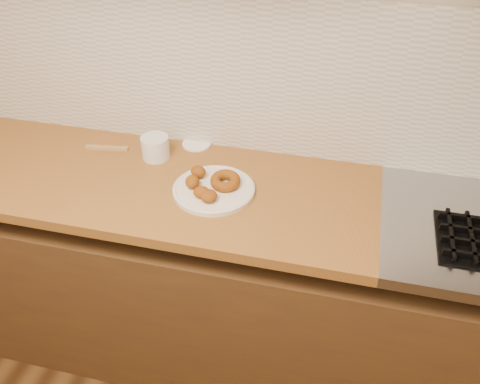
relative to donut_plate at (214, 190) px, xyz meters
name	(u,v)px	position (x,y,z in m)	size (l,w,h in m)	color
wall_back	(257,36)	(0.08, 0.33, 0.44)	(4.00, 0.02, 2.70)	tan
base_cabinet	(237,291)	(0.08, 0.02, -0.52)	(3.60, 0.60, 0.77)	#4F3315
butcher_block	(71,171)	(-0.57, 0.02, -0.03)	(2.30, 0.62, 0.04)	#95612E
backsplash	(256,78)	(0.08, 0.32, 0.29)	(3.60, 0.02, 0.60)	beige
donut_plate	(214,190)	(0.00, 0.00, 0.00)	(0.29, 0.29, 0.02)	silver
ring_donut	(225,181)	(0.04, 0.03, 0.03)	(0.11, 0.11, 0.04)	#7A3605
fried_dough_chunks	(200,185)	(-0.04, -0.02, 0.03)	(0.15, 0.19, 0.05)	#7A3605
plastic_tub	(155,147)	(-0.28, 0.16, 0.04)	(0.11, 0.11, 0.09)	silver
tub_lid	(197,144)	(-0.16, 0.29, 0.00)	(0.12, 0.12, 0.01)	white
brass_jar_lid	(224,171)	(0.00, 0.12, 0.00)	(0.06, 0.06, 0.01)	gold
wooden_utensil	(107,148)	(-0.49, 0.17, 0.00)	(0.17, 0.02, 0.01)	#A57F49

